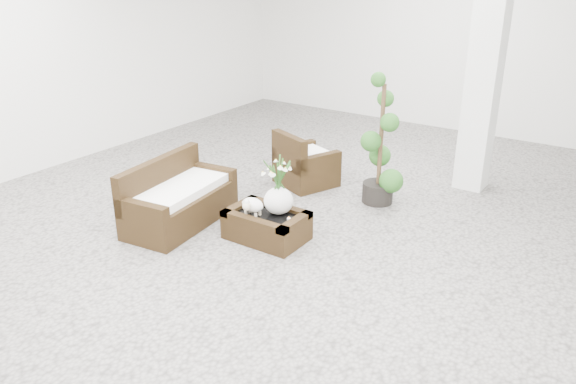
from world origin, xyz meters
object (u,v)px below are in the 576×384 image
Objects in this scene: loveseat at (180,193)px; topiary at (381,141)px; coffee_table at (267,226)px; armchair at (306,158)px.

loveseat is 0.87× the size of topiary.
coffee_table is at bearing -84.01° from loveseat.
armchair is at bearing -22.54° from loveseat.
armchair is at bearing 179.04° from topiary.
topiary is (1.15, -0.02, 0.46)m from armchair.
coffee_table is at bearing 130.00° from armchair.
loveseat is (-1.13, -0.25, 0.24)m from coffee_table.
topiary is at bearing -158.76° from armchair.
topiary is (1.72, 1.95, 0.46)m from loveseat.
coffee_table is 1.83m from armchair.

